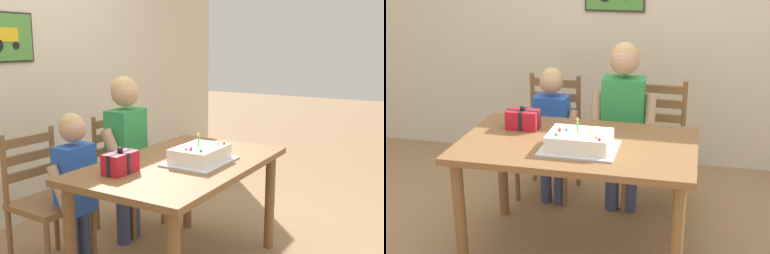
{
  "view_description": "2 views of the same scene",
  "coord_description": "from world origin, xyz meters",
  "views": [
    {
      "loc": [
        -2.32,
        -1.48,
        1.49
      ],
      "look_at": [
        0.12,
        -0.0,
        0.95
      ],
      "focal_mm": 42.08,
      "sensor_mm": 36.0,
      "label": 1
    },
    {
      "loc": [
        0.67,
        -2.89,
        1.88
      ],
      "look_at": [
        0.0,
        -0.0,
        0.84
      ],
      "focal_mm": 49.3,
      "sensor_mm": 36.0,
      "label": 2
    }
  ],
  "objects": [
    {
      "name": "ground_plane",
      "position": [
        0.0,
        0.0,
        0.0
      ],
      "size": [
        20.0,
        20.0,
        0.0
      ],
      "primitive_type": "plane",
      "color": "#997551"
    },
    {
      "name": "chair_left",
      "position": [
        -0.41,
        0.8,
        0.47
      ],
      "size": [
        0.44,
        0.44,
        0.92
      ],
      "color": "brown",
      "rests_on": "ground"
    },
    {
      "name": "back_wall",
      "position": [
        -0.0,
        1.63,
        1.3
      ],
      "size": [
        6.4,
        0.11,
        2.6
      ],
      "color": "beige",
      "rests_on": "ground"
    },
    {
      "name": "birthday_cake",
      "position": [
        0.04,
        -0.11,
        0.8
      ],
      "size": [
        0.44,
        0.34,
        0.19
      ],
      "color": "silver",
      "rests_on": "dining_table"
    },
    {
      "name": "dining_table",
      "position": [
        0.0,
        0.0,
        0.65
      ],
      "size": [
        1.42,
        0.87,
        0.75
      ],
      "color": "brown",
      "rests_on": "ground"
    },
    {
      "name": "child_younger",
      "position": [
        -0.33,
        0.6,
        0.64
      ],
      "size": [
        0.38,
        0.22,
        1.05
      ],
      "color": "#38426B",
      "rests_on": "ground"
    },
    {
      "name": "chair_right",
      "position": [
        0.41,
        0.8,
        0.47
      ],
      "size": [
        0.42,
        0.42,
        0.92
      ],
      "color": "brown",
      "rests_on": "ground"
    },
    {
      "name": "child_older",
      "position": [
        0.19,
        0.6,
        0.76
      ],
      "size": [
        0.46,
        0.27,
        1.25
      ],
      "color": "#38426B",
      "rests_on": "ground"
    },
    {
      "name": "gift_box_red_large",
      "position": [
        -0.4,
        0.16,
        0.81
      ],
      "size": [
        0.21,
        0.13,
        0.16
      ],
      "color": "red",
      "rests_on": "dining_table"
    }
  ]
}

